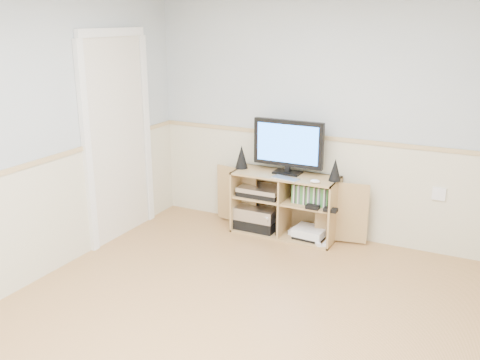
% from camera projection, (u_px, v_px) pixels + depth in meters
% --- Properties ---
extents(room, '(4.04, 4.54, 2.54)m').
position_uv_depth(room, '(235.00, 173.00, 3.45)').
color(room, tan).
rests_on(room, ground).
extents(media_cabinet, '(1.68, 0.40, 0.65)m').
position_uv_depth(media_cabinet, '(287.00, 203.00, 5.54)').
color(media_cabinet, tan).
rests_on(media_cabinet, floor).
extents(monitor, '(0.74, 0.18, 0.55)m').
position_uv_depth(monitor, '(288.00, 145.00, 5.36)').
color(monitor, black).
rests_on(monitor, media_cabinet).
extents(speaker_left, '(0.13, 0.13, 0.25)m').
position_uv_depth(speaker_left, '(242.00, 157.00, 5.60)').
color(speaker_left, black).
rests_on(speaker_left, media_cabinet).
extents(speaker_right, '(0.12, 0.12, 0.22)m').
position_uv_depth(speaker_right, '(335.00, 170.00, 5.17)').
color(speaker_right, black).
rests_on(speaker_right, media_cabinet).
extents(keyboard, '(0.29, 0.17, 0.01)m').
position_uv_depth(keyboard, '(286.00, 178.00, 5.26)').
color(keyboard, silver).
rests_on(keyboard, media_cabinet).
extents(mouse, '(0.10, 0.08, 0.04)m').
position_uv_depth(mouse, '(315.00, 181.00, 5.12)').
color(mouse, white).
rests_on(mouse, media_cabinet).
extents(av_components, '(0.52, 0.33, 0.47)m').
position_uv_depth(av_components, '(259.00, 210.00, 5.65)').
color(av_components, black).
rests_on(av_components, media_cabinet).
extents(game_consoles, '(0.45, 0.30, 0.11)m').
position_uv_depth(game_consoles, '(309.00, 233.00, 5.44)').
color(game_consoles, white).
rests_on(game_consoles, media_cabinet).
extents(game_cases, '(0.38, 0.13, 0.19)m').
position_uv_depth(game_cases, '(312.00, 195.00, 5.31)').
color(game_cases, '#3F8C3F').
rests_on(game_cases, media_cabinet).
extents(wall_outlet, '(0.12, 0.03, 0.12)m').
position_uv_depth(wall_outlet, '(439.00, 194.00, 4.98)').
color(wall_outlet, white).
rests_on(wall_outlet, wall_back).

